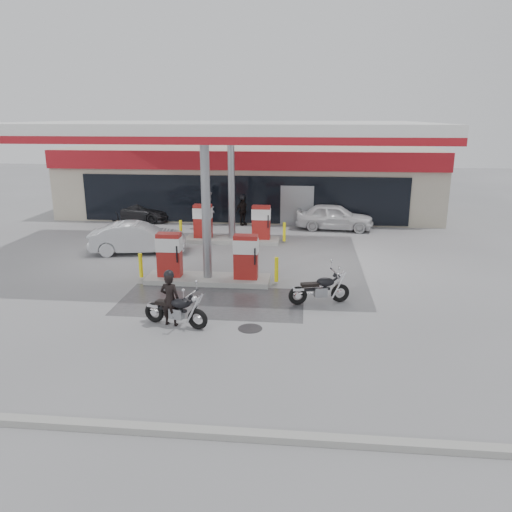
# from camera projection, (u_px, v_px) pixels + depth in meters

# --- Properties ---
(ground) EXTENTS (90.00, 90.00, 0.00)m
(ground) POSITION_uv_depth(u_px,v_px,m) (196.00, 301.00, 16.31)
(ground) COLOR gray
(ground) RESTS_ON ground
(wet_patch) EXTENTS (6.00, 3.00, 0.00)m
(wet_patch) POSITION_uv_depth(u_px,v_px,m) (211.00, 302.00, 16.27)
(wet_patch) COLOR #4C4C4F
(wet_patch) RESTS_ON ground
(drain_cover) EXTENTS (0.70, 0.70, 0.01)m
(drain_cover) POSITION_uv_depth(u_px,v_px,m) (250.00, 328.00, 14.20)
(drain_cover) COLOR #38383A
(drain_cover) RESTS_ON ground
(kerb) EXTENTS (28.00, 0.25, 0.15)m
(kerb) POSITION_uv_depth(u_px,v_px,m) (118.00, 427.00, 9.59)
(kerb) COLOR gray
(kerb) RESTS_ON ground
(store_building) EXTENTS (22.00, 8.22, 4.00)m
(store_building) POSITION_uv_depth(u_px,v_px,m) (251.00, 179.00, 31.02)
(store_building) COLOR #B3A996
(store_building) RESTS_ON ground
(canopy) EXTENTS (16.00, 10.02, 5.51)m
(canopy) POSITION_uv_depth(u_px,v_px,m) (219.00, 131.00, 19.67)
(canopy) COLOR silver
(canopy) RESTS_ON ground
(pump_island_near) EXTENTS (5.14, 1.30, 1.78)m
(pump_island_near) POSITION_uv_depth(u_px,v_px,m) (208.00, 263.00, 18.04)
(pump_island_near) COLOR #9E9E99
(pump_island_near) RESTS_ON ground
(pump_island_far) EXTENTS (5.14, 1.30, 1.78)m
(pump_island_far) POSITION_uv_depth(u_px,v_px,m) (232.00, 227.00, 23.78)
(pump_island_far) COLOR #9E9E99
(pump_island_far) RESTS_ON ground
(main_motorcycle) EXTENTS (2.00, 0.93, 1.04)m
(main_motorcycle) POSITION_uv_depth(u_px,v_px,m) (177.00, 311.00, 14.28)
(main_motorcycle) COLOR black
(main_motorcycle) RESTS_ON ground
(biker_main) EXTENTS (0.63, 0.46, 1.57)m
(biker_main) POSITION_uv_depth(u_px,v_px,m) (170.00, 299.00, 14.25)
(biker_main) COLOR black
(biker_main) RESTS_ON ground
(parked_motorcycle) EXTENTS (1.99, 0.85, 1.04)m
(parked_motorcycle) POSITION_uv_depth(u_px,v_px,m) (320.00, 290.00, 16.01)
(parked_motorcycle) COLOR black
(parked_motorcycle) RESTS_ON ground
(sedan_white) EXTENTS (4.18, 2.01, 1.38)m
(sedan_white) POSITION_uv_depth(u_px,v_px,m) (335.00, 217.00, 26.36)
(sedan_white) COLOR white
(sedan_white) RESTS_ON ground
(attendant) EXTENTS (0.98, 1.14, 2.01)m
(attendant) POSITION_uv_depth(u_px,v_px,m) (209.00, 210.00, 26.54)
(attendant) COLOR #5E5E64
(attendant) RESTS_ON ground
(hatchback_silver) EXTENTS (4.30, 2.16, 1.35)m
(hatchback_silver) POSITION_uv_depth(u_px,v_px,m) (138.00, 238.00, 21.86)
(hatchback_silver) COLOR #B2B5BA
(hatchback_silver) RESTS_ON ground
(parked_car_left) EXTENTS (4.40, 2.49, 1.20)m
(parked_car_left) POSITION_uv_depth(u_px,v_px,m) (138.00, 210.00, 28.75)
(parked_car_left) COLOR black
(parked_car_left) RESTS_ON ground
(parked_car_right) EXTENTS (4.70, 2.75, 1.23)m
(parked_car_right) POSITION_uv_depth(u_px,v_px,m) (387.00, 210.00, 28.76)
(parked_car_right) COLOR #A2A6A9
(parked_car_right) RESTS_ON ground
(biker_walking) EXTENTS (0.95, 0.91, 1.58)m
(biker_walking) POSITION_uv_depth(u_px,v_px,m) (243.00, 211.00, 27.39)
(biker_walking) COLOR black
(biker_walking) RESTS_ON ground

